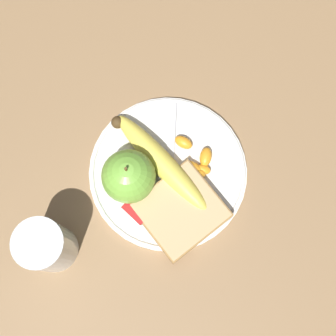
# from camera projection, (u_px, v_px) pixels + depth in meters

# --- Properties ---
(ground_plane) EXTENTS (3.00, 3.00, 0.00)m
(ground_plane) POSITION_uv_depth(u_px,v_px,m) (168.00, 173.00, 0.72)
(ground_plane) COLOR olive
(plate) EXTENTS (0.24, 0.24, 0.01)m
(plate) POSITION_uv_depth(u_px,v_px,m) (168.00, 172.00, 0.71)
(plate) COLOR silver
(plate) RESTS_ON ground_plane
(juice_glass) EXTENTS (0.07, 0.07, 0.10)m
(juice_glass) POSITION_uv_depth(u_px,v_px,m) (47.00, 246.00, 0.64)
(juice_glass) COLOR silver
(juice_glass) RESTS_ON ground_plane
(apple) EXTENTS (0.08, 0.08, 0.09)m
(apple) POSITION_uv_depth(u_px,v_px,m) (129.00, 176.00, 0.66)
(apple) COLOR #72B23D
(apple) RESTS_ON plate
(banana) EXTENTS (0.05, 0.20, 0.03)m
(banana) POSITION_uv_depth(u_px,v_px,m) (159.00, 163.00, 0.69)
(banana) COLOR #E0CC4C
(banana) RESTS_ON plate
(bread_slice) EXTENTS (0.13, 0.12, 0.02)m
(bread_slice) POSITION_uv_depth(u_px,v_px,m) (181.00, 211.00, 0.68)
(bread_slice) COLOR olive
(bread_slice) RESTS_ON plate
(fork) EXTENTS (0.15, 0.13, 0.00)m
(fork) POSITION_uv_depth(u_px,v_px,m) (169.00, 168.00, 0.70)
(fork) COLOR silver
(fork) RESTS_ON plate
(jam_packet) EXTENTS (0.05, 0.04, 0.02)m
(jam_packet) POSITION_uv_depth(u_px,v_px,m) (142.00, 206.00, 0.68)
(jam_packet) COLOR silver
(jam_packet) RESTS_ON plate
(orange_segment_0) EXTENTS (0.02, 0.03, 0.02)m
(orange_segment_0) POSITION_uv_depth(u_px,v_px,m) (184.00, 142.00, 0.71)
(orange_segment_0) COLOR orange
(orange_segment_0) RESTS_ON plate
(orange_segment_1) EXTENTS (0.03, 0.03, 0.01)m
(orange_segment_1) POSITION_uv_depth(u_px,v_px,m) (202.00, 170.00, 0.70)
(orange_segment_1) COLOR orange
(orange_segment_1) RESTS_ON plate
(orange_segment_2) EXTENTS (0.03, 0.03, 0.02)m
(orange_segment_2) POSITION_uv_depth(u_px,v_px,m) (206.00, 157.00, 0.70)
(orange_segment_2) COLOR orange
(orange_segment_2) RESTS_ON plate
(orange_segment_3) EXTENTS (0.04, 0.03, 0.02)m
(orange_segment_3) POSITION_uv_depth(u_px,v_px,m) (196.00, 177.00, 0.69)
(orange_segment_3) COLOR orange
(orange_segment_3) RESTS_ON plate
(orange_segment_4) EXTENTS (0.02, 0.03, 0.02)m
(orange_segment_4) POSITION_uv_depth(u_px,v_px,m) (193.00, 168.00, 0.70)
(orange_segment_4) COLOR orange
(orange_segment_4) RESTS_ON plate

